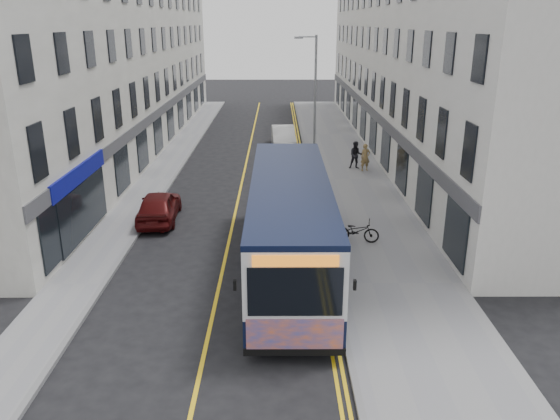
{
  "coord_description": "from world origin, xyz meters",
  "views": [
    {
      "loc": [
        2.05,
        -18.27,
        8.72
      ],
      "look_at": [
        2.14,
        2.28,
        1.6
      ],
      "focal_mm": 35.0,
      "sensor_mm": 36.0,
      "label": 1
    }
  ],
  "objects_px": {
    "city_bus": "(290,222)",
    "bicycle": "(357,231)",
    "pedestrian_far": "(356,155)",
    "car_white": "(283,137)",
    "streetlamp": "(314,100)",
    "pedestrian_near": "(365,157)",
    "car_maroon": "(159,206)"
  },
  "relations": [
    {
      "from": "city_bus",
      "to": "bicycle",
      "type": "relative_size",
      "value": 6.56
    },
    {
      "from": "city_bus",
      "to": "pedestrian_far",
      "type": "xyz_separation_m",
      "value": [
        4.37,
        14.26,
        -0.94
      ]
    },
    {
      "from": "city_bus",
      "to": "car_white",
      "type": "relative_size",
      "value": 2.6
    },
    {
      "from": "streetlamp",
      "to": "pedestrian_near",
      "type": "bearing_deg",
      "value": -1.95
    },
    {
      "from": "car_maroon",
      "to": "city_bus",
      "type": "bearing_deg",
      "value": 135.08
    },
    {
      "from": "streetlamp",
      "to": "bicycle",
      "type": "height_order",
      "value": "streetlamp"
    },
    {
      "from": "city_bus",
      "to": "bicycle",
      "type": "xyz_separation_m",
      "value": [
        2.8,
        2.44,
        -1.3
      ]
    },
    {
      "from": "bicycle",
      "to": "pedestrian_near",
      "type": "bearing_deg",
      "value": 0.54
    },
    {
      "from": "streetlamp",
      "to": "pedestrian_near",
      "type": "height_order",
      "value": "streetlamp"
    },
    {
      "from": "streetlamp",
      "to": "car_white",
      "type": "bearing_deg",
      "value": 103.72
    },
    {
      "from": "city_bus",
      "to": "pedestrian_near",
      "type": "distance_m",
      "value": 14.65
    },
    {
      "from": "streetlamp",
      "to": "pedestrian_near",
      "type": "relative_size",
      "value": 4.88
    },
    {
      "from": "pedestrian_far",
      "to": "car_white",
      "type": "bearing_deg",
      "value": 125.3
    },
    {
      "from": "city_bus",
      "to": "pedestrian_far",
      "type": "bearing_deg",
      "value": 72.98
    },
    {
      "from": "bicycle",
      "to": "car_maroon",
      "type": "height_order",
      "value": "car_maroon"
    },
    {
      "from": "car_white",
      "to": "pedestrian_far",
      "type": "bearing_deg",
      "value": -59.46
    },
    {
      "from": "streetlamp",
      "to": "city_bus",
      "type": "height_order",
      "value": "streetlamp"
    },
    {
      "from": "streetlamp",
      "to": "pedestrian_far",
      "type": "xyz_separation_m",
      "value": [
        2.69,
        0.38,
        -3.42
      ]
    },
    {
      "from": "car_white",
      "to": "car_maroon",
      "type": "height_order",
      "value": "car_white"
    },
    {
      "from": "pedestrian_far",
      "to": "bicycle",
      "type": "bearing_deg",
      "value": -95.78
    },
    {
      "from": "car_maroon",
      "to": "streetlamp",
      "type": "bearing_deg",
      "value": -134.31
    },
    {
      "from": "city_bus",
      "to": "car_maroon",
      "type": "bearing_deg",
      "value": 137.98
    },
    {
      "from": "city_bus",
      "to": "pedestrian_near",
      "type": "xyz_separation_m",
      "value": [
        4.87,
        13.78,
        -0.96
      ]
    },
    {
      "from": "pedestrian_far",
      "to": "car_white",
      "type": "height_order",
      "value": "pedestrian_far"
    },
    {
      "from": "car_white",
      "to": "bicycle",
      "type": "bearing_deg",
      "value": -84.28
    },
    {
      "from": "city_bus",
      "to": "streetlamp",
      "type": "bearing_deg",
      "value": 83.1
    },
    {
      "from": "streetlamp",
      "to": "car_white",
      "type": "xyz_separation_m",
      "value": [
        -1.71,
        7.0,
        -3.62
      ]
    },
    {
      "from": "city_bus",
      "to": "pedestrian_far",
      "type": "height_order",
      "value": "city_bus"
    },
    {
      "from": "pedestrian_near",
      "to": "pedestrian_far",
      "type": "distance_m",
      "value": 0.7
    },
    {
      "from": "bicycle",
      "to": "car_white",
      "type": "bearing_deg",
      "value": 19.62
    },
    {
      "from": "car_maroon",
      "to": "bicycle",
      "type": "bearing_deg",
      "value": 158.88
    },
    {
      "from": "city_bus",
      "to": "pedestrian_near",
      "type": "height_order",
      "value": "city_bus"
    }
  ]
}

